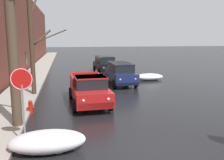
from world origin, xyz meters
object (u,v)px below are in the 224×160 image
(suv_darkblue_parked_kerbside_close, at_px, (120,73))
(stop_sign_at_corner, at_px, (22,87))
(bare_tree_at_the_corner, at_px, (12,43))
(fire_hydrant, at_px, (31,107))
(suv_black_parked_kerbside_mid, at_px, (105,64))
(bare_tree_second_along_sidewalk, at_px, (33,44))
(pickup_truck_red_approaching_near_lane, at_px, (89,90))

(suv_darkblue_parked_kerbside_close, relative_size, stop_sign_at_corner, 1.66)
(bare_tree_at_the_corner, bearing_deg, fire_hydrant, 82.91)
(suv_black_parked_kerbside_mid, bearing_deg, fire_hydrant, -113.84)
(fire_hydrant, bearing_deg, suv_black_parked_kerbside_mid, 66.16)
(bare_tree_at_the_corner, distance_m, stop_sign_at_corner, 2.58)
(bare_tree_second_along_sidewalk, height_order, suv_darkblue_parked_kerbside_close, bare_tree_second_along_sidewalk)
(suv_darkblue_parked_kerbside_close, height_order, fire_hydrant, suv_darkblue_parked_kerbside_close)
(fire_hydrant, bearing_deg, bare_tree_second_along_sidewalk, 92.98)
(bare_tree_second_along_sidewalk, relative_size, fire_hydrant, 9.65)
(pickup_truck_red_approaching_near_lane, distance_m, suv_black_parked_kerbside_mid, 13.18)
(bare_tree_second_along_sidewalk, distance_m, pickup_truck_red_approaching_near_lane, 5.12)
(bare_tree_second_along_sidewalk, distance_m, fire_hydrant, 5.13)
(bare_tree_at_the_corner, xyz_separation_m, suv_black_parked_kerbside_mid, (6.45, 16.09, -2.67))
(bare_tree_at_the_corner, height_order, stop_sign_at_corner, bare_tree_at_the_corner)
(suv_black_parked_kerbside_mid, bearing_deg, bare_tree_at_the_corner, -111.85)
(pickup_truck_red_approaching_near_lane, bearing_deg, stop_sign_at_corner, -117.72)
(bare_tree_second_along_sidewalk, bearing_deg, pickup_truck_red_approaching_near_lane, -40.96)
(bare_tree_at_the_corner, bearing_deg, suv_darkblue_parked_kerbside_close, 53.69)
(stop_sign_at_corner, bearing_deg, bare_tree_at_the_corner, 106.31)
(suv_darkblue_parked_kerbside_close, height_order, suv_black_parked_kerbside_mid, same)
(bare_tree_second_along_sidewalk, distance_m, suv_darkblue_parked_kerbside_close, 7.50)
(bare_tree_second_along_sidewalk, height_order, stop_sign_at_corner, bare_tree_second_along_sidewalk)
(suv_black_parked_kerbside_mid, distance_m, fire_hydrant, 15.33)
(suv_black_parked_kerbside_mid, bearing_deg, pickup_truck_red_approaching_near_lane, -103.39)
(bare_tree_at_the_corner, distance_m, fire_hydrant, 3.91)
(pickup_truck_red_approaching_near_lane, bearing_deg, bare_tree_at_the_corner, -136.12)
(bare_tree_at_the_corner, bearing_deg, stop_sign_at_corner, -73.69)
(pickup_truck_red_approaching_near_lane, distance_m, stop_sign_at_corner, 6.16)
(suv_darkblue_parked_kerbside_close, xyz_separation_m, suv_black_parked_kerbside_mid, (-0.12, 7.14, -0.00))
(suv_darkblue_parked_kerbside_close, bearing_deg, pickup_truck_red_approaching_near_lane, -119.22)
(pickup_truck_red_approaching_near_lane, height_order, stop_sign_at_corner, stop_sign_at_corner)
(pickup_truck_red_approaching_near_lane, xyz_separation_m, fire_hydrant, (-3.14, -1.19, -0.52))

